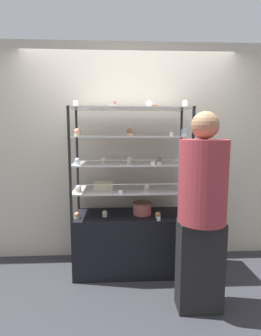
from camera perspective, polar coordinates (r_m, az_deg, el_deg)
The scene contains 35 objects.
ground_plane at distance 3.22m, azimuth 0.00°, elevation -21.13°, with size 20.00×20.00×0.00m, color #2D2D33.
back_wall at distance 3.23m, azimuth -0.36°, elevation 3.24°, with size 8.00×0.05×2.60m.
display_base at distance 3.08m, azimuth 0.00°, elevation -15.82°, with size 1.24×0.52×0.65m.
display_riser_lower at distance 2.89m, azimuth 0.00°, elevation -4.89°, with size 1.24×0.52×0.29m.
display_riser_middle at distance 2.83m, azimuth 0.00°, elevation 0.82°, with size 1.24×0.52×0.29m.
display_riser_upper at distance 2.81m, azimuth 0.00°, elevation 6.67°, with size 1.24×0.52×0.29m.
display_riser_top at distance 2.82m, azimuth 0.00°, elevation 12.55°, with size 1.24×0.52×0.29m.
layer_cake_centerpiece at distance 2.94m, azimuth 2.55°, elevation -8.74°, with size 0.21×0.21×0.14m.
sheet_cake_frosted at distance 2.88m, azimuth -5.96°, elevation -3.83°, with size 0.21×0.17×0.07m.
cupcake_0 at distance 2.88m, azimuth -11.58°, elevation -10.06°, with size 0.06×0.06×0.07m.
cupcake_1 at distance 2.88m, azimuth -5.61°, elevation -9.87°, with size 0.06×0.06×0.07m.
cupcake_2 at distance 2.85m, azimuth 6.00°, elevation -10.13°, with size 0.06×0.06×0.07m.
cupcake_3 at distance 2.97m, azimuth 11.00°, elevation -9.42°, with size 0.06×0.06×0.07m.
price_tag_0 at distance 2.75m, azimuth 6.15°, elevation -10.99°, with size 0.04×0.00×0.04m.
cupcake_4 at distance 2.78m, azimuth -11.28°, elevation -4.44°, with size 0.06×0.06×0.07m.
cupcake_5 at distance 2.82m, azimuth 3.56°, elevation -4.12°, with size 0.06×0.06×0.07m.
cupcake_6 at distance 2.92m, azimuth 11.32°, elevation -3.85°, with size 0.06×0.06×0.07m.
price_tag_1 at distance 2.64m, azimuth -2.20°, elevation -5.25°, with size 0.04×0.00×0.04m.
cupcake_7 at distance 2.73m, azimuth -11.48°, elevation 1.43°, with size 0.06×0.06×0.07m.
cupcake_8 at distance 2.78m, azimuth -5.96°, elevation 1.66°, with size 0.06×0.06×0.07m.
cupcake_9 at distance 2.79m, azimuth -0.22°, elevation 1.72°, with size 0.06×0.06×0.07m.
cupcake_10 at distance 2.75m, azimuth 6.28°, elevation 1.58°, with size 0.06×0.06×0.07m.
cupcake_11 at distance 2.79m, azimuth 11.57°, elevation 1.57°, with size 0.06×0.06×0.07m.
price_tag_2 at distance 2.61m, azimuth 4.88°, elevation 1.03°, with size 0.04×0.00×0.04m.
cupcake_12 at distance 2.74m, azimuth -11.50°, elevation 7.61°, with size 0.07×0.07×0.08m.
cupcake_13 at distance 2.69m, azimuth -0.11°, elevation 7.77°, with size 0.07×0.07×0.08m.
cupcake_14 at distance 2.79m, azimuth 11.59°, elevation 7.61°, with size 0.07×0.07×0.08m.
price_tag_3 at distance 2.62m, azimuth 8.88°, elevation 7.32°, with size 0.04×0.00×0.04m.
cupcake_15 at distance 2.79m, azimuth -11.86°, elevation 13.49°, with size 0.06×0.06×0.07m.
cupcake_16 at distance 2.73m, azimuth -3.71°, elevation 13.76°, with size 0.06×0.06×0.07m.
cupcake_17 at distance 2.75m, azimuth 4.06°, elevation 13.72°, with size 0.06×0.06×0.07m.
cupcake_18 at distance 2.78m, azimuth 11.80°, elevation 13.51°, with size 0.06×0.06×0.07m.
price_tag_4 at distance 2.58m, azimuth -4.08°, elevation 13.81°, with size 0.04×0.00×0.04m.
donut_glazed at distance 2.87m, azimuth 4.84°, elevation 13.19°, with size 0.13×0.13×0.04m.
customer_figure at distance 2.32m, azimuth 15.27°, elevation -8.40°, with size 0.40×0.40×1.73m.
Camera 1 is at (-0.14, -2.81, 1.57)m, focal length 28.00 mm.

